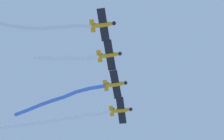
{
  "coord_description": "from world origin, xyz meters",
  "views": [
    {
      "loc": [
        -35.08,
        -27.56,
        4.1
      ],
      "look_at": [
        -2.11,
        -0.56,
        84.15
      ],
      "focal_mm": 66.33,
      "sensor_mm": 36.0,
      "label": 1
    }
  ],
  "objects_px": {
    "airplane_left_wing": "(110,55)",
    "airplane_right_wing": "(115,84)",
    "airplane_slot": "(121,110)",
    "airplane_lead": "(103,25)"
  },
  "relations": [
    {
      "from": "airplane_slot",
      "to": "airplane_right_wing",
      "type": "bearing_deg",
      "value": -93.35
    },
    {
      "from": "airplane_left_wing",
      "to": "airplane_right_wing",
      "type": "height_order",
      "value": "airplane_left_wing"
    },
    {
      "from": "airplane_lead",
      "to": "airplane_right_wing",
      "type": "bearing_deg",
      "value": 87.5
    },
    {
      "from": "airplane_lead",
      "to": "airplane_left_wing",
      "type": "relative_size",
      "value": 1.0
    },
    {
      "from": "airplane_lead",
      "to": "airplane_left_wing",
      "type": "xyz_separation_m",
      "value": [
        6.35,
        3.5,
        0.3
      ]
    },
    {
      "from": "airplane_right_wing",
      "to": "airplane_slot",
      "type": "height_order",
      "value": "airplane_slot"
    },
    {
      "from": "airplane_lead",
      "to": "airplane_left_wing",
      "type": "distance_m",
      "value": 7.25
    },
    {
      "from": "airplane_left_wing",
      "to": "airplane_slot",
      "type": "relative_size",
      "value": 1.01
    },
    {
      "from": "airplane_slot",
      "to": "airplane_left_wing",
      "type": "bearing_deg",
      "value": -93.36
    },
    {
      "from": "airplane_left_wing",
      "to": "airplane_right_wing",
      "type": "distance_m",
      "value": 7.25
    }
  ]
}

